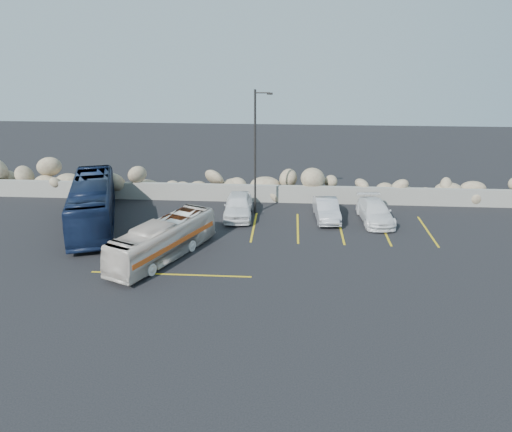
# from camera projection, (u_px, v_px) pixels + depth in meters

# --- Properties ---
(ground) EXTENTS (90.00, 90.00, 0.00)m
(ground) POSITION_uv_depth(u_px,v_px,m) (190.00, 277.00, 24.29)
(ground) COLOR black
(ground) RESTS_ON ground
(seawall) EXTENTS (60.00, 0.40, 1.20)m
(seawall) POSITION_uv_depth(u_px,v_px,m) (223.00, 193.00, 35.35)
(seawall) COLOR gray
(seawall) RESTS_ON ground
(riprap_pile) EXTENTS (54.00, 2.80, 2.60)m
(riprap_pile) POSITION_uv_depth(u_px,v_px,m) (225.00, 178.00, 36.23)
(riprap_pile) COLOR #957C61
(riprap_pile) RESTS_ON ground
(parking_lines) EXTENTS (18.16, 9.36, 0.01)m
(parking_lines) POSITION_uv_depth(u_px,v_px,m) (287.00, 236.00, 29.21)
(parking_lines) COLOR gold
(parking_lines) RESTS_ON ground
(lamppost) EXTENTS (1.14, 0.18, 8.00)m
(lamppost) POSITION_uv_depth(u_px,v_px,m) (256.00, 149.00, 31.57)
(lamppost) COLOR #2A2725
(lamppost) RESTS_ON ground
(vintage_bus) EXTENTS (4.62, 7.39, 2.04)m
(vintage_bus) POSITION_uv_depth(u_px,v_px,m) (163.00, 240.00, 26.02)
(vintage_bus) COLOR silver
(vintage_bus) RESTS_ON ground
(tour_coach) EXTENTS (5.42, 10.34, 2.81)m
(tour_coach) POSITION_uv_depth(u_px,v_px,m) (92.00, 203.00, 30.54)
(tour_coach) COLOR #101C38
(tour_coach) RESTS_ON ground
(car_a) EXTENTS (1.99, 4.50, 1.50)m
(car_a) POSITION_uv_depth(u_px,v_px,m) (238.00, 206.00, 32.17)
(car_a) COLOR white
(car_a) RESTS_ON ground
(car_b) EXTENTS (1.67, 4.05, 1.30)m
(car_b) POSITION_uv_depth(u_px,v_px,m) (327.00, 209.00, 31.75)
(car_b) COLOR #BBBBC0
(car_b) RESTS_ON ground
(car_c) EXTENTS (2.14, 4.57, 1.29)m
(car_c) POSITION_uv_depth(u_px,v_px,m) (375.00, 212.00, 31.35)
(car_c) COLOR white
(car_c) RESTS_ON ground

